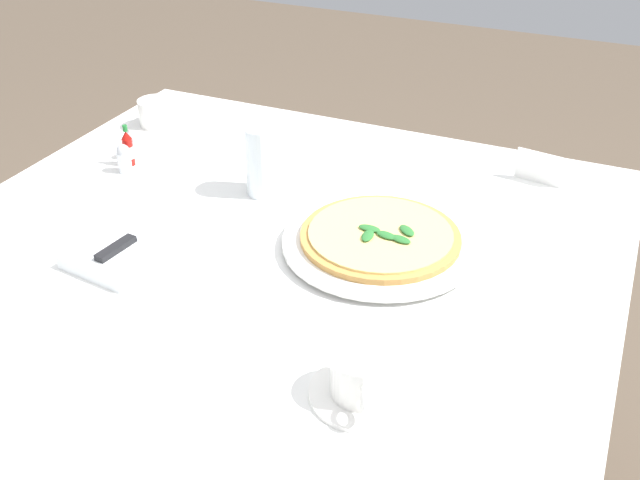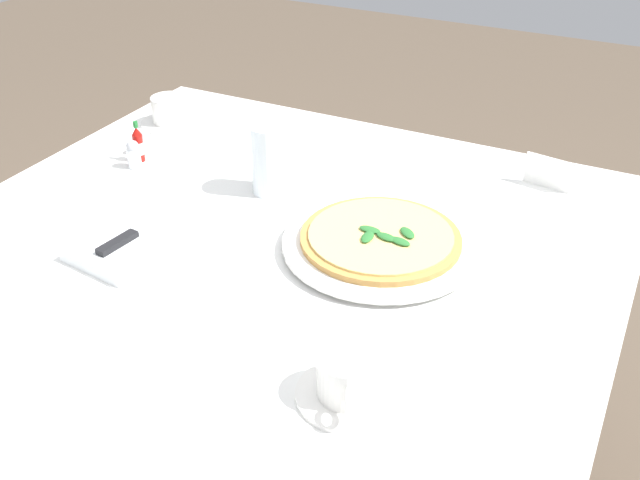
# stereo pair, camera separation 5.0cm
# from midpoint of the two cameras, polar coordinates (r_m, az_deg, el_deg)

# --- Properties ---
(dining_table) EXTENTS (1.11, 1.11, 0.75)m
(dining_table) POSITION_cam_midpoint_polar(r_m,az_deg,el_deg) (1.27, -3.23, -5.92)
(dining_table) COLOR white
(dining_table) RESTS_ON ground_plane
(pizza_plate) EXTENTS (0.31, 0.31, 0.02)m
(pizza_plate) POSITION_cam_midpoint_polar(r_m,az_deg,el_deg) (1.20, 5.84, -0.37)
(pizza_plate) COLOR white
(pizza_plate) RESTS_ON dining_table
(pizza) EXTENTS (0.26, 0.26, 0.02)m
(pizza) POSITION_cam_midpoint_polar(r_m,az_deg,el_deg) (1.19, 5.88, 0.20)
(pizza) COLOR #C68E47
(pizza) RESTS_ON pizza_plate
(coffee_cup_far_right) EXTENTS (0.13, 0.13, 0.06)m
(coffee_cup_far_right) POSITION_cam_midpoint_polar(r_m,az_deg,el_deg) (0.92, 3.75, -10.59)
(coffee_cup_far_right) COLOR white
(coffee_cup_far_right) RESTS_ON dining_table
(coffee_cup_near_right) EXTENTS (0.13, 0.13, 0.06)m
(coffee_cup_near_right) POSITION_cam_midpoint_polar(r_m,az_deg,el_deg) (1.66, -10.54, 9.61)
(coffee_cup_near_right) COLOR white
(coffee_cup_near_right) RESTS_ON dining_table
(water_glass_right_edge) EXTENTS (0.06, 0.06, 0.13)m
(water_glass_right_edge) POSITION_cam_midpoint_polar(r_m,az_deg,el_deg) (1.34, -2.84, 5.83)
(water_glass_right_edge) COLOR white
(water_glass_right_edge) RESTS_ON dining_table
(napkin_folded) EXTENTS (0.23, 0.16, 0.02)m
(napkin_folded) POSITION_cam_midpoint_polar(r_m,az_deg,el_deg) (1.24, -12.45, 0.17)
(napkin_folded) COLOR white
(napkin_folded) RESTS_ON dining_table
(dinner_knife) EXTENTS (0.20, 0.04, 0.01)m
(dinner_knife) POSITION_cam_midpoint_polar(r_m,az_deg,el_deg) (1.23, -12.44, 0.78)
(dinner_knife) COLOR silver
(dinner_knife) RESTS_ON napkin_folded
(hot_sauce_bottle) EXTENTS (0.02, 0.02, 0.08)m
(hot_sauce_bottle) POSITION_cam_midpoint_polar(r_m,az_deg,el_deg) (1.50, -12.81, 7.11)
(hot_sauce_bottle) COLOR #B7140F
(hot_sauce_bottle) RESTS_ON dining_table
(salt_shaker) EXTENTS (0.03, 0.03, 0.06)m
(salt_shaker) POSITION_cam_midpoint_polar(r_m,az_deg,el_deg) (1.53, -12.42, 7.28)
(salt_shaker) COLOR white
(salt_shaker) RESTS_ON dining_table
(pepper_shaker) EXTENTS (0.03, 0.03, 0.06)m
(pepper_shaker) POSITION_cam_midpoint_polar(r_m,az_deg,el_deg) (1.48, -13.12, 6.31)
(pepper_shaker) COLOR white
(pepper_shaker) RESTS_ON dining_table
(menu_card) EXTENTS (0.02, 0.09, 0.06)m
(menu_card) POSITION_cam_midpoint_polar(r_m,az_deg,el_deg) (1.44, 18.04, 4.91)
(menu_card) COLOR white
(menu_card) RESTS_ON dining_table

